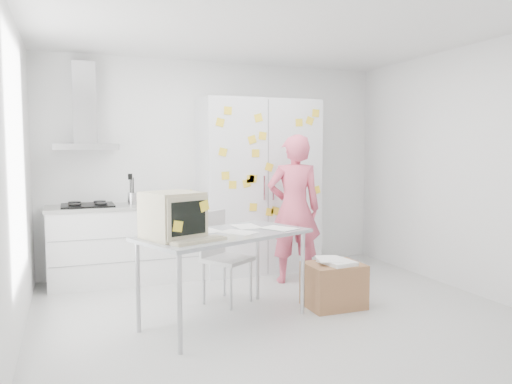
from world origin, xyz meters
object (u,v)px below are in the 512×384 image
object	(u,v)px
chair	(221,251)
cardboard_box	(334,284)
desk	(193,225)
person	(294,209)

from	to	relation	value
chair	cardboard_box	world-z (taller)	chair
desk	chair	world-z (taller)	desk
chair	cardboard_box	size ratio (longest dim) A/B	1.70
desk	chair	xyz separation A→B (m)	(0.46, 0.68, -0.39)
person	cardboard_box	bearing A→B (deg)	101.64
person	desk	xyz separation A→B (m)	(-1.48, -1.12, 0.05)
desk	cardboard_box	size ratio (longest dim) A/B	3.10
cardboard_box	chair	bearing A→B (deg)	150.62
chair	desk	bearing A→B (deg)	-159.42
person	desk	distance (m)	1.86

